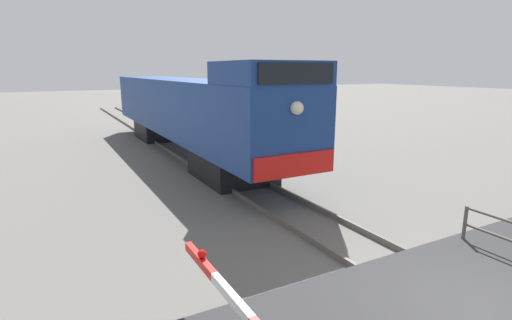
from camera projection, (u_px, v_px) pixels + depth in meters
The scene contains 2 objects.
road_surface at pixel (489, 319), 6.19m from camera, with size 36.00×4.44×0.17m, color #2D2D30.
locomotive at pixel (188, 109), 18.00m from camera, with size 2.72×18.33×4.17m.
Camera 1 is at (-5.86, -3.04, 3.94)m, focal length 27.44 mm.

